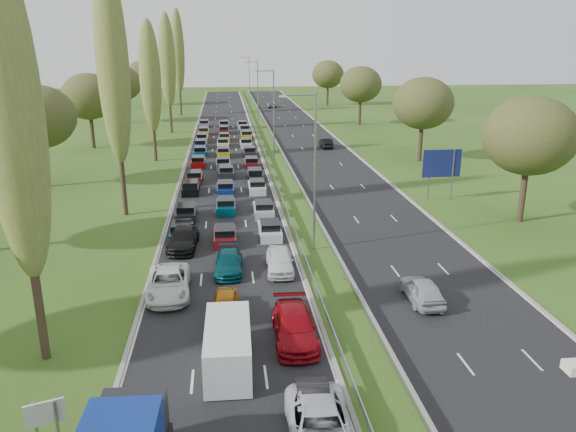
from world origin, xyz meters
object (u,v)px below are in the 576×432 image
near_car_2 (169,283)px  info_sign (45,418)px  direction_sign (442,166)px  near_car_3 (183,239)px  white_van_rear (228,344)px

near_car_2 → info_sign: (-3.46, -13.78, 0.55)m
near_car_2 → info_sign: 14.22m
info_sign → direction_sign: 44.27m
near_car_3 → info_sign: size_ratio=2.53×
white_van_rear → direction_sign: (21.67, 28.34, 2.42)m
near_car_3 → info_sign: bearing=-95.8°
direction_sign → info_sign: bearing=-130.6°
info_sign → direction_sign: (28.80, 33.54, 2.20)m
white_van_rear → info_sign: bearing=-142.8°
near_car_2 → white_van_rear: (3.67, -8.58, 0.33)m
white_van_rear → direction_sign: bearing=53.6°
white_van_rear → direction_sign: size_ratio=1.07×
white_van_rear → info_sign: size_ratio=2.66×
near_car_3 → white_van_rear: (3.31, -17.08, 0.36)m
near_car_3 → direction_sign: (24.98, 11.26, 2.78)m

